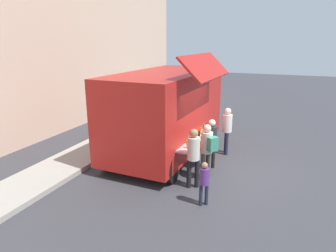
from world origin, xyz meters
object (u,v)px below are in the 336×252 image
(trash_bin, at_px, (154,112))
(customer_front_ordering, at_px, (211,140))
(customer_extra_browsing, at_px, (227,127))
(customer_mid_with_backpack, at_px, (208,146))
(food_truck_main, at_px, (167,111))
(child_near_queue, at_px, (204,180))
(customer_rear_waiting, at_px, (193,153))

(trash_bin, relative_size, customer_front_ordering, 0.55)
(customer_extra_browsing, bearing_deg, trash_bin, -50.88)
(customer_front_ordering, bearing_deg, customer_mid_with_backpack, 128.64)
(food_truck_main, xyz_separation_m, child_near_queue, (-2.98, -2.22, -0.92))
(food_truck_main, xyz_separation_m, trash_bin, (4.02, 2.32, -1.16))
(child_near_queue, bearing_deg, customer_front_ordering, -26.71)
(customer_front_ordering, relative_size, customer_extra_browsing, 0.96)
(customer_extra_browsing, bearing_deg, food_truck_main, 7.63)
(customer_front_ordering, distance_m, customer_rear_waiting, 1.45)
(trash_bin, height_order, customer_rear_waiting, customer_rear_waiting)
(customer_mid_with_backpack, bearing_deg, customer_extra_browsing, -56.38)
(customer_extra_browsing, bearing_deg, customer_rear_waiting, 69.33)
(trash_bin, bearing_deg, customer_front_ordering, -138.97)
(customer_front_ordering, distance_m, child_near_queue, 2.31)
(trash_bin, distance_m, customer_extra_browsing, 5.42)
(customer_rear_waiting, relative_size, customer_extra_browsing, 1.01)
(customer_rear_waiting, xyz_separation_m, child_near_queue, (-0.82, -0.54, -0.33))
(customer_front_ordering, bearing_deg, child_near_queue, 132.01)
(customer_front_ordering, height_order, customer_rear_waiting, customer_rear_waiting)
(customer_rear_waiting, bearing_deg, trash_bin, 3.74)
(customer_extra_browsing, relative_size, child_near_queue, 1.47)
(customer_mid_with_backpack, relative_size, customer_extra_browsing, 0.99)
(customer_front_ordering, bearing_deg, trash_bin, -17.22)
(food_truck_main, relative_size, child_near_queue, 4.81)
(food_truck_main, bearing_deg, customer_extra_browsing, -65.70)
(customer_front_ordering, height_order, customer_extra_browsing, customer_extra_browsing)
(food_truck_main, distance_m, customer_extra_browsing, 2.25)
(food_truck_main, relative_size, customer_front_ordering, 3.39)
(trash_bin, relative_size, child_near_queue, 0.78)
(food_truck_main, xyz_separation_m, customer_mid_with_backpack, (-1.51, -1.90, -0.58))
(customer_front_ordering, height_order, child_near_queue, customer_front_ordering)
(food_truck_main, distance_m, customer_rear_waiting, 2.80)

